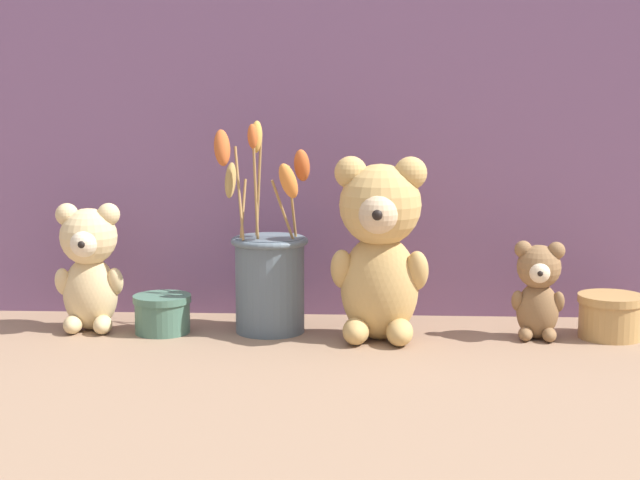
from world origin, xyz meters
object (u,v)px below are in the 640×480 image
(flower_vase, at_px, (269,272))
(decorative_tin_tall, at_px, (162,314))
(teddy_bear_small, at_px, (538,288))
(decorative_tin_short, at_px, (611,316))
(teddy_bear_medium, at_px, (89,264))
(teddy_bear_large, at_px, (380,245))

(flower_vase, bearing_deg, decorative_tin_tall, -174.59)
(teddy_bear_small, relative_size, decorative_tin_short, 1.50)
(teddy_bear_medium, relative_size, decorative_tin_tall, 2.23)
(teddy_bear_large, height_order, decorative_tin_short, teddy_bear_large)
(teddy_bear_large, height_order, flower_vase, flower_vase)
(teddy_bear_large, relative_size, teddy_bear_medium, 1.38)
(decorative_tin_short, bearing_deg, decorative_tin_tall, -179.70)
(teddy_bear_small, height_order, flower_vase, flower_vase)
(teddy_bear_small, distance_m, flower_vase, 0.43)
(teddy_bear_large, xyz_separation_m, teddy_bear_small, (0.25, 0.02, -0.07))
(teddy_bear_medium, xyz_separation_m, teddy_bear_small, (0.73, -0.02, -0.03))
(teddy_bear_large, bearing_deg, teddy_bear_medium, 175.19)
(teddy_bear_large, height_order, teddy_bear_medium, teddy_bear_large)
(flower_vase, height_order, decorative_tin_tall, flower_vase)
(decorative_tin_tall, bearing_deg, teddy_bear_large, -4.41)
(teddy_bear_medium, distance_m, teddy_bear_small, 0.73)
(flower_vase, xyz_separation_m, decorative_tin_short, (0.55, -0.01, -0.06))
(teddy_bear_large, distance_m, teddy_bear_small, 0.26)
(decorative_tin_short, bearing_deg, teddy_bear_large, -175.21)
(teddy_bear_small, relative_size, decorative_tin_tall, 1.66)
(teddy_bear_large, relative_size, teddy_bear_small, 1.85)
(flower_vase, height_order, decorative_tin_short, flower_vase)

